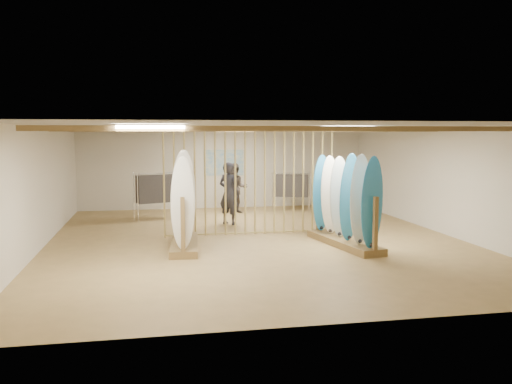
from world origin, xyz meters
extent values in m
plane|color=tan|center=(0.00, 0.00, 0.00)|extent=(12.00, 12.00, 0.00)
plane|color=gray|center=(0.00, 0.00, 2.80)|extent=(12.00, 12.00, 0.00)
plane|color=silver|center=(0.00, 6.00, 1.40)|extent=(12.00, 0.00, 12.00)
plane|color=silver|center=(0.00, -6.00, 1.40)|extent=(12.00, 0.00, 12.00)
plane|color=silver|center=(-5.00, 0.00, 1.40)|extent=(0.00, 12.00, 12.00)
plane|color=silver|center=(5.00, 0.00, 1.40)|extent=(0.00, 12.00, 12.00)
cube|color=olive|center=(0.00, 0.00, 2.72)|extent=(9.50, 6.12, 0.10)
cube|color=white|center=(0.00, 0.00, 2.74)|extent=(1.20, 0.35, 0.06)
cylinder|color=tan|center=(-2.20, 0.80, 1.40)|extent=(0.05, 0.05, 2.78)
cylinder|color=tan|center=(-1.94, 0.80, 1.40)|extent=(0.05, 0.05, 2.78)
cylinder|color=tan|center=(-1.68, 0.80, 1.40)|extent=(0.05, 0.05, 2.78)
cylinder|color=tan|center=(-1.42, 0.80, 1.40)|extent=(0.05, 0.05, 2.78)
cylinder|color=tan|center=(-1.16, 0.80, 1.40)|extent=(0.05, 0.05, 2.78)
cylinder|color=tan|center=(-0.91, 0.80, 1.40)|extent=(0.05, 0.05, 2.78)
cylinder|color=tan|center=(-0.65, 0.80, 1.40)|extent=(0.05, 0.05, 2.78)
cylinder|color=tan|center=(-0.39, 0.80, 1.40)|extent=(0.05, 0.05, 2.78)
cylinder|color=tan|center=(-0.13, 0.80, 1.40)|extent=(0.05, 0.05, 2.78)
cylinder|color=tan|center=(0.13, 0.80, 1.40)|extent=(0.05, 0.05, 2.78)
cylinder|color=tan|center=(0.39, 0.80, 1.40)|extent=(0.05, 0.05, 2.78)
cylinder|color=tan|center=(0.65, 0.80, 1.40)|extent=(0.05, 0.05, 2.78)
cylinder|color=tan|center=(0.91, 0.80, 1.40)|extent=(0.05, 0.05, 2.78)
cylinder|color=tan|center=(1.16, 0.80, 1.40)|extent=(0.05, 0.05, 2.78)
cylinder|color=tan|center=(1.42, 0.80, 1.40)|extent=(0.05, 0.05, 2.78)
cylinder|color=tan|center=(1.68, 0.80, 1.40)|extent=(0.05, 0.05, 2.78)
cylinder|color=tan|center=(1.94, 0.80, 1.40)|extent=(0.05, 0.05, 2.78)
cylinder|color=tan|center=(2.20, 0.80, 1.40)|extent=(0.05, 0.05, 2.78)
cube|color=#357CBA|center=(0.00, 5.98, 1.60)|extent=(1.40, 0.03, 0.90)
cube|color=olive|center=(-1.79, -0.60, 0.08)|extent=(0.79, 2.34, 0.16)
cylinder|color=black|center=(-1.79, -0.60, 1.10)|extent=(0.19, 2.25, 0.01)
ellipsoid|color=white|center=(-1.87, -1.54, 1.18)|extent=(0.53, 0.11, 2.03)
ellipsoid|color=white|center=(-1.83, -1.07, 1.18)|extent=(0.53, 0.11, 2.03)
ellipsoid|color=white|center=(-1.79, -0.60, 1.18)|extent=(0.53, 0.11, 2.03)
ellipsoid|color=silver|center=(-1.75, -0.12, 1.18)|extent=(0.53, 0.11, 2.03)
ellipsoid|color=silver|center=(-1.72, 0.35, 1.18)|extent=(0.53, 0.11, 2.03)
cube|color=olive|center=(1.91, -1.02, 0.08)|extent=(1.05, 2.75, 0.16)
cylinder|color=black|center=(1.91, -1.02, 1.08)|extent=(0.47, 2.60, 0.01)
ellipsoid|color=#2D8CD1|center=(2.11, -2.14, 1.16)|extent=(0.52, 0.15, 2.00)
ellipsoid|color=silver|center=(2.03, -1.69, 1.16)|extent=(0.52, 0.15, 2.00)
ellipsoid|color=#2D8CD1|center=(1.95, -1.24, 1.16)|extent=(0.52, 0.15, 2.00)
ellipsoid|color=white|center=(1.87, -0.79, 1.16)|extent=(0.52, 0.15, 2.00)
ellipsoid|color=white|center=(1.79, -0.34, 1.16)|extent=(0.52, 0.15, 2.00)
ellipsoid|color=#2D8CD1|center=(1.71, 0.11, 1.16)|extent=(0.52, 0.15, 2.00)
cylinder|color=silver|center=(-2.33, 3.62, 1.43)|extent=(1.31, 0.49, 0.03)
cube|color=black|center=(-2.33, 3.62, 0.96)|extent=(1.32, 0.75, 0.84)
cylinder|color=silver|center=(-2.33, 3.62, 0.74)|extent=(0.03, 0.03, 1.48)
cylinder|color=silver|center=(2.13, 4.76, 1.28)|extent=(1.17, 0.45, 0.03)
cube|color=black|center=(2.13, 4.76, 0.86)|extent=(1.19, 0.69, 0.75)
cylinder|color=silver|center=(2.13, 4.76, 0.66)|extent=(0.03, 0.03, 1.33)
imported|color=#2B2B33|center=(-0.32, 2.47, 1.03)|extent=(0.89, 0.88, 2.05)
imported|color=#39312C|center=(0.20, 4.61, 0.93)|extent=(1.02, 0.86, 1.86)
camera|label=1|loc=(-2.49, -12.92, 2.64)|focal=38.00mm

